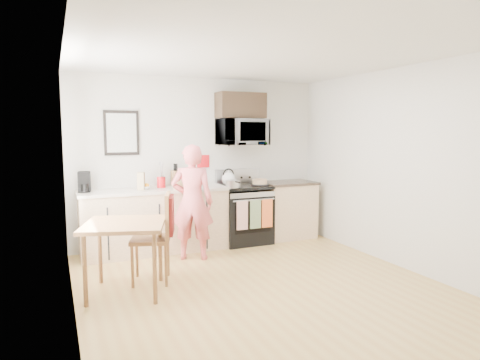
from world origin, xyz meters
name	(u,v)px	position (x,y,z in m)	size (l,w,h in m)	color
floor	(265,289)	(0.00, 0.00, 0.00)	(4.60, 4.60, 0.00)	#AE8343
back_wall	(200,161)	(0.00, 2.30, 1.30)	(4.00, 0.04, 2.60)	silver
front_wall	(439,210)	(0.00, -2.30, 1.30)	(4.00, 0.04, 2.60)	silver
left_wall	(70,184)	(-2.00, 0.00, 1.30)	(0.04, 4.60, 2.60)	silver
right_wall	(405,168)	(2.00, 0.00, 1.30)	(0.04, 4.60, 2.60)	silver
ceiling	(267,53)	(0.00, 0.00, 2.60)	(4.00, 4.60, 0.04)	silver
window	(70,152)	(-1.96, 0.80, 1.55)	(0.06, 1.40, 1.50)	white
cabinet_left	(155,222)	(-0.80, 2.00, 0.45)	(2.10, 0.60, 0.90)	tan
countertop_left	(154,190)	(-0.80, 2.00, 0.92)	(2.14, 0.64, 0.04)	beige
cabinet_right	(287,211)	(1.43, 2.00, 0.45)	(0.84, 0.60, 0.90)	tan
countertop_right	(288,183)	(1.43, 2.00, 0.92)	(0.88, 0.64, 0.04)	black
range	(244,215)	(0.63, 1.98, 0.44)	(0.76, 0.70, 1.16)	black
microwave	(242,132)	(0.63, 2.08, 1.76)	(0.76, 0.51, 0.42)	#A7A7AB
upper_cabinet	(241,105)	(0.63, 2.12, 2.18)	(0.76, 0.35, 0.40)	black
wall_art	(122,133)	(-1.20, 2.28, 1.75)	(0.50, 0.04, 0.65)	black
wall_trivet	(203,161)	(0.05, 2.28, 1.30)	(0.20, 0.02, 0.20)	#B50F16
person	(192,202)	(-0.40, 1.45, 0.80)	(0.58, 0.38, 1.60)	#D43A44
dining_table	(125,231)	(-1.45, 0.53, 0.70)	(0.92, 0.92, 0.79)	brown
chair	(163,225)	(-0.98, 0.72, 0.68)	(0.60, 0.56, 1.06)	brown
knife_block	(176,178)	(-0.43, 2.19, 1.06)	(0.11, 0.15, 0.24)	brown
utensil_crock	(161,177)	(-0.67, 2.10, 1.09)	(0.13, 0.13, 0.38)	#B50F16
fruit_bowl	(144,187)	(-0.94, 2.01, 0.98)	(0.26, 0.26, 0.09)	white
milk_carton	(141,181)	(-0.99, 1.97, 1.07)	(0.10, 0.10, 0.25)	tan
coffee_maker	(84,182)	(-1.75, 2.07, 1.07)	(0.18, 0.25, 0.28)	black
bread_bag	(185,185)	(-0.39, 1.82, 1.00)	(0.31, 0.14, 0.11)	#E3C777
cake	(260,182)	(0.86, 1.89, 0.97)	(0.28, 0.28, 0.09)	black
kettle	(228,178)	(0.39, 2.05, 1.04)	(0.21, 0.21, 0.27)	white
pot	(233,184)	(0.35, 1.77, 0.98)	(0.23, 0.38, 0.11)	#A7A7AB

